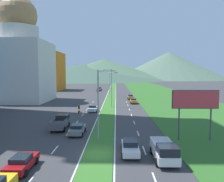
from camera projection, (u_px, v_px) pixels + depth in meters
ground_plane at (98, 154)px, 24.16m from camera, size 600.00×600.00×0.00m
grass_median at (111, 96)px, 83.96m from camera, size 3.20×240.00×0.06m
grass_verge_right at (166, 96)px, 83.58m from camera, size 24.00×240.00×0.06m
lane_dash_left_2 at (31, 179)px, 18.52m from camera, size 0.16×2.80×0.01m
lane_dash_left_3 at (55, 150)px, 25.62m from camera, size 0.16×2.80×0.01m
lane_dash_left_4 at (68, 133)px, 32.73m from camera, size 0.16×2.80×0.01m
lane_dash_left_5 at (77, 122)px, 39.83m from camera, size 0.16×2.80×0.01m
lane_dash_left_6 at (83, 115)px, 46.93m from camera, size 0.16×2.80×0.01m
lane_dash_left_7 at (87, 109)px, 54.03m from camera, size 0.16×2.80×0.01m
lane_dash_left_8 at (90, 105)px, 61.13m from camera, size 0.16×2.80×0.01m
lane_dash_left_9 at (93, 102)px, 68.23m from camera, size 0.16×2.80×0.01m
lane_dash_right_2 at (155, 180)px, 18.34m from camera, size 0.16×2.80×0.01m
lane_dash_right_3 at (144, 150)px, 25.44m from camera, size 0.16×2.80×0.01m
lane_dash_right_4 at (138, 133)px, 32.54m from camera, size 0.16×2.80×0.01m
lane_dash_right_5 at (134, 123)px, 39.64m from camera, size 0.16×2.80×0.01m
lane_dash_right_6 at (131, 115)px, 46.74m from camera, size 0.16×2.80×0.01m
lane_dash_right_7 at (129, 110)px, 53.84m from camera, size 0.16×2.80×0.01m
lane_dash_right_8 at (128, 105)px, 60.94m from camera, size 0.16×2.80×0.01m
lane_dash_right_9 at (127, 102)px, 68.05m from camera, size 0.16×2.80×0.01m
edge_line_median_left at (106, 96)px, 83.99m from camera, size 0.16×240.00×0.01m
edge_line_median_right at (116, 96)px, 83.93m from camera, size 0.16×240.00×0.01m
domed_building at (19, 58)px, 69.19m from camera, size 17.80×17.80×31.96m
midrise_colored at (46, 72)px, 115.00m from camera, size 16.26×16.26×19.08m
hill_far_left at (85, 72)px, 285.84m from camera, size 208.68×208.68×20.58m
hill_far_center at (104, 69)px, 293.19m from camera, size 172.02×172.02×26.88m
hill_far_right at (169, 66)px, 313.90m from camera, size 157.04×157.04×38.07m
street_lamp_near at (100, 100)px, 28.66m from camera, size 2.64×0.28×9.16m
street_lamp_mid at (111, 86)px, 57.20m from camera, size 2.59×0.32×9.79m
street_lamp_far at (111, 83)px, 85.79m from camera, size 2.72×0.44×8.66m
billboard_roadside at (195, 102)px, 28.60m from camera, size 6.00×0.28×6.59m
car_1 at (22, 162)px, 20.17m from camera, size 1.87×4.35×1.36m
car_2 at (130, 147)px, 24.29m from camera, size 1.93×4.60×1.47m
car_3 at (93, 108)px, 50.72m from camera, size 2.03×4.26×1.49m
car_4 at (134, 101)px, 64.50m from camera, size 1.86×4.10×1.44m
car_5 at (77, 129)px, 32.07m from camera, size 1.97×4.59×1.46m
car_6 at (130, 97)px, 74.81m from camera, size 1.86×4.26×1.52m
car_7 at (99, 89)px, 109.54m from camera, size 2.02×4.68×1.47m
car_8 at (100, 88)px, 116.71m from camera, size 2.04×4.31×1.47m
pickup_truck_0 at (164, 152)px, 22.20m from camera, size 2.18×5.40×2.00m
pickup_truck_1 at (61, 122)px, 35.28m from camera, size 2.18×5.40×2.00m
motorcycle_rider at (79, 109)px, 49.40m from camera, size 0.36×2.00×1.80m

